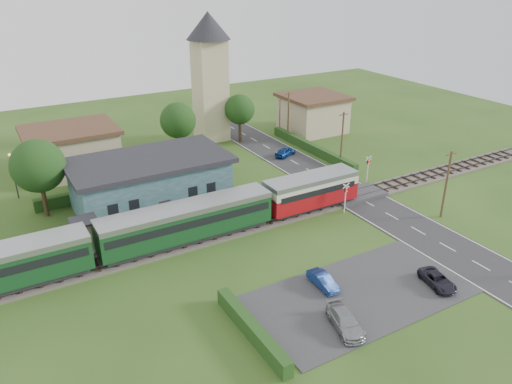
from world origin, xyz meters
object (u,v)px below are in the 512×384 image
train (153,230)px  crossing_signal_near (346,194)px  station_building (151,182)px  pedestrian_far (116,234)px  house_west (72,150)px  equipment_hut (85,233)px  crossing_signal_far (368,165)px  car_on_road (285,152)px  car_park_dark (438,280)px  church_tower (210,68)px  house_east (313,113)px  car_park_silver (345,321)px  pedestrian_near (239,201)px  car_park_blue (323,281)px

train → crossing_signal_near: train is taller
station_building → crossing_signal_near: station_building is taller
station_building → pedestrian_far: station_building is taller
house_west → equipment_hut: bearing=-98.6°
crossing_signal_far → pedestrian_far: 29.17m
house_west → crossing_signal_near: house_west is taller
station_building → car_on_road: bearing=15.3°
house_west → car_park_dark: house_west is taller
car_on_road → church_tower: bearing=1.0°
station_building → house_west: 14.87m
house_east → car_park_silver: house_east is taller
pedestrian_far → pedestrian_near: bearing=-65.3°
train → car_park_silver: size_ratio=10.76×
church_tower → station_building: bearing=-131.4°
pedestrian_near → equipment_hut: bearing=21.0°
pedestrian_near → pedestrian_far: size_ratio=1.09×
train → car_park_silver: train is taller
house_east → crossing_signal_near: 27.95m
car_park_blue → car_park_dark: car_park_blue is taller
train → church_tower: bearing=55.4°
crossing_signal_near → pedestrian_far: size_ratio=1.97×
crossing_signal_far → car_park_silver: size_ratio=0.82×
equipment_hut → house_east: 42.41m
crossing_signal_near → house_west: bearing=130.1°
train → car_park_blue: size_ratio=13.62×
crossing_signal_near → car_park_dark: size_ratio=0.93×
car_park_silver → car_park_dark: 9.55m
house_west → pedestrian_far: 20.61m
car_on_road → equipment_hut: bearing=88.4°
house_west → car_park_blue: (11.64, -34.75, -2.19)m
crossing_signal_far → car_on_road: 12.68m
equipment_hut → church_tower: size_ratio=0.14×
crossing_signal_near → pedestrian_far: 22.51m
car_park_blue → pedestrian_near: size_ratio=1.74×
car_park_silver → car_park_dark: car_park_silver is taller
pedestrian_near → pedestrian_far: bearing=24.1°
train → station_building: bearing=72.0°
station_building → house_west: house_west is taller
car_park_silver → pedestrian_near: size_ratio=2.20×
car_park_blue → train: bearing=130.6°
church_tower → car_park_blue: bearing=-102.5°
train → car_park_blue: (9.57, -11.75, -1.58)m
station_building → car_on_road: station_building is taller
church_tower → car_on_road: church_tower is taller
crossing_signal_near → car_park_blue: bearing=-136.3°
car_on_road → pedestrian_near: bearing=108.1°
crossing_signal_near → car_park_silver: crossing_signal_near is taller
equipment_hut → train: 6.01m
car_park_silver → pedestrian_near: bearing=98.1°
station_building → crossing_signal_far: (23.60, -6.60, -0.55)m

